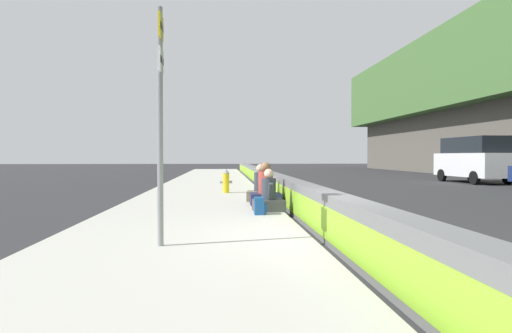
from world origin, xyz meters
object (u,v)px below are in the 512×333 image
(route_sign_post, at_px, (160,109))
(seated_person_rear, at_px, (260,189))
(parked_car_fourth, at_px, (474,159))
(backpack, at_px, (260,206))
(seated_person_middle, at_px, (266,191))
(seated_person_foreground, at_px, (269,198))
(fire_hydrant, at_px, (226,181))

(route_sign_post, relative_size, seated_person_rear, 3.23)
(seated_person_rear, xyz_separation_m, parked_car_fourth, (10.66, -12.89, 0.87))
(route_sign_post, xyz_separation_m, backpack, (3.54, -1.80, -1.88))
(seated_person_middle, relative_size, seated_person_rear, 1.07)
(route_sign_post, xyz_separation_m, seated_person_foreground, (4.17, -2.07, -1.74))
(backpack, xyz_separation_m, parked_car_fourth, (13.82, -13.17, 1.02))
(seated_person_foreground, bearing_deg, route_sign_post, 153.56)
(seated_person_middle, bearing_deg, seated_person_foreground, 177.52)
(parked_car_fourth, bearing_deg, backpack, 136.38)
(seated_person_foreground, distance_m, backpack, 0.70)
(route_sign_post, height_order, fire_hydrant, route_sign_post)
(fire_hydrant, relative_size, seated_person_middle, 0.74)
(seated_person_middle, relative_size, backpack, 2.98)
(fire_hydrant, xyz_separation_m, seated_person_rear, (-3.12, -1.01, -0.10))
(seated_person_middle, distance_m, seated_person_rear, 1.09)
(fire_hydrant, xyz_separation_m, backpack, (-6.28, -0.73, -0.25))
(fire_hydrant, xyz_separation_m, parked_car_fourth, (7.54, -13.90, 0.77))
(route_sign_post, bearing_deg, backpack, -26.91)
(backpack, height_order, parked_car_fourth, parked_car_fourth)
(fire_hydrant, distance_m, parked_car_fourth, 15.83)
(parked_car_fourth, bearing_deg, seated_person_middle, 132.49)
(route_sign_post, distance_m, seated_person_rear, 7.22)
(seated_person_rear, height_order, backpack, seated_person_rear)
(seated_person_middle, bearing_deg, parked_car_fourth, -47.51)
(seated_person_foreground, bearing_deg, fire_hydrant, 10.13)
(seated_person_rear, bearing_deg, parked_car_fourth, -50.40)
(route_sign_post, xyz_separation_m, seated_person_rear, (6.70, -2.08, -1.72))
(fire_hydrant, bearing_deg, seated_person_rear, -162.01)
(seated_person_middle, bearing_deg, fire_hydrant, 14.27)
(seated_person_middle, xyz_separation_m, seated_person_rear, (1.09, 0.06, -0.02))
(route_sign_post, xyz_separation_m, seated_person_middle, (5.61, -2.14, -1.70))
(fire_hydrant, relative_size, parked_car_fourth, 0.17)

